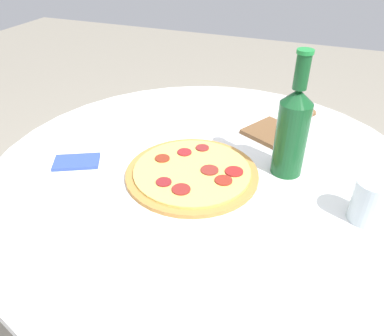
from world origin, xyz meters
name	(u,v)px	position (x,y,z in m)	size (l,w,h in m)	color
table	(205,219)	(0.00, 0.00, 0.59)	(1.04, 1.04, 0.76)	white
pizza	(192,172)	(-0.02, -0.04, 0.76)	(0.31, 0.31, 0.02)	#B77F3D
beer_bottle	(292,129)	(0.18, 0.05, 0.87)	(0.07, 0.07, 0.29)	#144C23
pizza_paddle	(280,129)	(0.13, 0.25, 0.76)	(0.19, 0.26, 0.02)	brown
drinking_glass	(369,201)	(0.35, -0.06, 0.80)	(0.07, 0.07, 0.09)	silver
napkin	(77,162)	(-0.30, -0.10, 0.76)	(0.13, 0.11, 0.01)	#334C99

